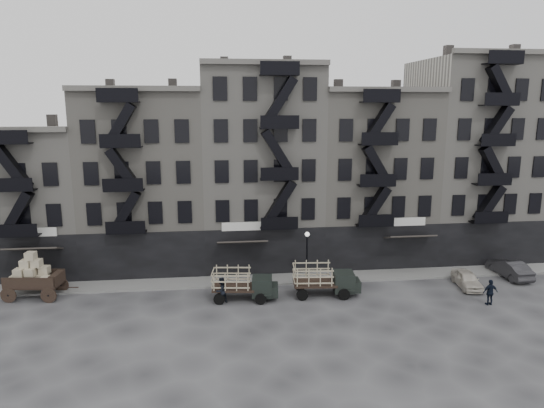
{
  "coord_description": "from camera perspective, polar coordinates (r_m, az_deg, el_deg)",
  "views": [
    {
      "loc": [
        -3.92,
        -33.31,
        14.01
      ],
      "look_at": [
        0.4,
        4.0,
        6.28
      ],
      "focal_mm": 32.0,
      "sensor_mm": 36.0,
      "label": 1
    }
  ],
  "objects": [
    {
      "name": "car_far",
      "position": [
        44.86,
        26.15,
        -6.83
      ],
      "size": [
        1.78,
        4.51,
        1.46
      ],
      "primitive_type": "imported",
      "rotation": [
        0.0,
        0.0,
        3.19
      ],
      "color": "#272729",
      "rests_on": "ground"
    },
    {
      "name": "building_mideast",
      "position": [
        45.8,
        11.18,
        3.23
      ],
      "size": [
        10.0,
        11.35,
        16.2
      ],
      "color": "gray",
      "rests_on": "ground"
    },
    {
      "name": "wagon",
      "position": [
        39.94,
        -26.41,
        -7.2
      ],
      "size": [
        4.29,
        2.67,
        3.43
      ],
      "rotation": [
        0.0,
        0.0,
        -0.12
      ],
      "color": "black",
      "rests_on": "ground"
    },
    {
      "name": "pedestrian_mid",
      "position": [
        35.33,
        -5.99,
        -10.11
      ],
      "size": [
        1.19,
        1.17,
        1.94
      ],
      "primitive_type": "imported",
      "rotation": [
        0.0,
        0.0,
        3.86
      ],
      "color": "black",
      "rests_on": "ground"
    },
    {
      "name": "sidewalk",
      "position": [
        39.79,
        -0.53,
        -8.88
      ],
      "size": [
        55.0,
        2.5,
        0.15
      ],
      "primitive_type": "cube",
      "color": "slate",
      "rests_on": "ground"
    },
    {
      "name": "car_east",
      "position": [
        41.15,
        21.96,
        -8.22
      ],
      "size": [
        1.96,
        3.92,
        1.28
      ],
      "primitive_type": "imported",
      "rotation": [
        0.0,
        0.0,
        -0.12
      ],
      "color": "beige",
      "rests_on": "ground"
    },
    {
      "name": "building_east",
      "position": [
        49.58,
        22.37,
        4.96
      ],
      "size": [
        10.0,
        11.35,
        19.2
      ],
      "color": "#9B978E",
      "rests_on": "ground"
    },
    {
      "name": "stake_truck_east",
      "position": [
        36.62,
        6.16,
        -8.58
      ],
      "size": [
        5.05,
        2.38,
        2.47
      ],
      "rotation": [
        0.0,
        0.0,
        -0.08
      ],
      "color": "black",
      "rests_on": "ground"
    },
    {
      "name": "ground",
      "position": [
        36.35,
        0.1,
        -11.04
      ],
      "size": [
        140.0,
        140.0,
        0.0
      ],
      "primitive_type": "plane",
      "color": "#38383A",
      "rests_on": "ground"
    },
    {
      "name": "lamp_post",
      "position": [
        38.26,
        4.13,
        -5.47
      ],
      "size": [
        0.36,
        0.36,
        4.28
      ],
      "color": "black",
      "rests_on": "ground"
    },
    {
      "name": "building_midwest",
      "position": [
        44.05,
        -14.48,
        2.76
      ],
      "size": [
        10.0,
        11.35,
        16.2
      ],
      "color": "gray",
      "rests_on": "ground"
    },
    {
      "name": "stake_truck_west",
      "position": [
        35.72,
        -3.44,
        -9.15
      ],
      "size": [
        4.9,
        2.42,
        2.37
      ],
      "rotation": [
        0.0,
        0.0,
        -0.12
      ],
      "color": "black",
      "rests_on": "ground"
    },
    {
      "name": "policeman",
      "position": [
        38.2,
        24.29,
        -9.46
      ],
      "size": [
        1.12,
        0.5,
        1.88
      ],
      "primitive_type": "imported",
      "rotation": [
        0.0,
        0.0,
        3.18
      ],
      "color": "black",
      "rests_on": "ground"
    },
    {
      "name": "building_center",
      "position": [
        43.67,
        -1.4,
        4.38
      ],
      "size": [
        10.0,
        11.35,
        18.2
      ],
      "color": "#9B978E",
      "rests_on": "ground"
    },
    {
      "name": "building_west",
      "position": [
        46.73,
        -26.61,
        0.52
      ],
      "size": [
        10.0,
        11.35,
        13.2
      ],
      "color": "#9B978E",
      "rests_on": "ground"
    }
  ]
}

